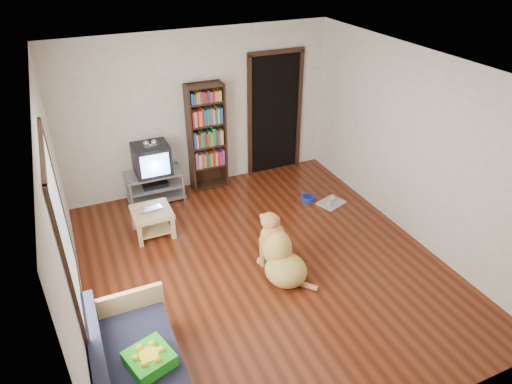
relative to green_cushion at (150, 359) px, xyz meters
name	(u,v)px	position (x,y,z in m)	size (l,w,h in m)	color
ground	(263,265)	(1.75, 1.32, -0.48)	(5.00, 5.00, 0.00)	#5F2310
ceiling	(265,70)	(1.75, 1.32, 2.12)	(5.00, 5.00, 0.00)	white
wall_back	(199,112)	(1.75, 3.82, 0.82)	(4.50, 4.50, 0.00)	silver
wall_front	(403,326)	(1.75, -1.18, 0.82)	(4.50, 4.50, 0.00)	silver
wall_left	(62,223)	(-0.50, 1.32, 0.82)	(5.00, 5.00, 0.00)	silver
wall_right	(414,147)	(4.00, 1.32, 0.82)	(5.00, 5.00, 0.00)	silver
green_cushion	(150,359)	(0.00, 0.00, 0.00)	(0.38, 0.38, 0.13)	green
laptop	(152,211)	(0.59, 2.60, -0.07)	(0.32, 0.20, 0.03)	silver
dog_bowl	(308,198)	(3.11, 2.53, -0.44)	(0.22, 0.22, 0.08)	navy
grey_rag	(331,203)	(3.41, 2.28, -0.47)	(0.40, 0.32, 0.03)	#A6A6A6
window	(63,233)	(-0.48, 0.82, 1.02)	(0.03, 1.46, 1.70)	white
doorway	(275,111)	(3.10, 3.80, 0.64)	(1.03, 0.05, 2.19)	black
tv_stand	(155,185)	(0.85, 3.57, -0.21)	(0.90, 0.45, 0.50)	#99999E
crt_tv	(151,158)	(0.85, 3.59, 0.26)	(0.55, 0.52, 0.58)	black
bookshelf	(206,132)	(1.80, 3.66, 0.52)	(0.60, 0.30, 1.80)	black
coffee_table	(152,217)	(0.59, 2.63, -0.20)	(0.55, 0.55, 0.40)	tan
dog	(280,255)	(1.87, 1.09, -0.18)	(0.60, 0.97, 0.83)	gold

